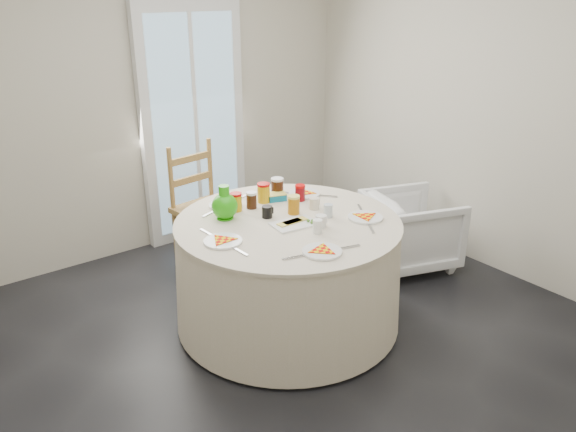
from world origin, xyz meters
TOP-DOWN VIEW (x-y plane):
  - floor at (0.00, 0.00)m, footprint 4.00×4.00m
  - wall_back at (0.00, 2.00)m, footprint 4.00×0.02m
  - wall_right at (2.00, 0.00)m, footprint 0.02×4.00m
  - glass_door at (0.40, 1.95)m, footprint 1.00×0.08m
  - table at (0.13, 0.22)m, footprint 1.54×1.54m
  - wooden_chair at (0.14, 1.32)m, footprint 0.52×0.50m
  - armchair at (1.48, 0.29)m, footprint 0.81×0.84m
  - place_settings at (0.13, 0.22)m, footprint 1.45×1.45m
  - jar_cluster at (0.18, 0.53)m, footprint 0.60×0.46m
  - butter_tub at (0.30, 0.58)m, footprint 0.16×0.13m
  - green_pitcher at (-0.17, 0.51)m, footprint 0.18×0.18m
  - cheese_platter at (0.12, 0.14)m, footprint 0.31×0.22m
  - mugs_glasses at (0.24, 0.23)m, footprint 0.67×0.67m

SIDE VIEW (x-z plane):
  - floor at x=0.00m, z-range 0.00..0.00m
  - table at x=0.13m, z-range -0.02..0.77m
  - armchair at x=1.48m, z-range 0.05..0.73m
  - wooden_chair at x=0.14m, z-range -0.05..0.99m
  - place_settings at x=0.13m, z-range 0.76..0.78m
  - cheese_platter at x=0.12m, z-range 0.75..0.79m
  - butter_tub at x=0.30m, z-range 0.76..0.81m
  - mugs_glasses at x=0.24m, z-range 0.76..0.86m
  - jar_cluster at x=0.18m, z-range 0.74..0.90m
  - green_pitcher at x=-0.17m, z-range 0.76..0.98m
  - glass_door at x=0.40m, z-range 0.00..2.10m
  - wall_back at x=0.00m, z-range 0.00..2.60m
  - wall_right at x=2.00m, z-range 0.00..2.60m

